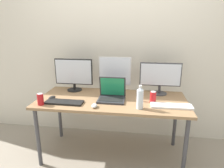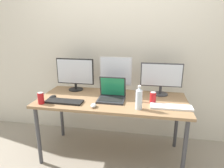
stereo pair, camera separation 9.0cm
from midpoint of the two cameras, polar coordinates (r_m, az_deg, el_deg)
ground_plane at (r=2.67m, az=-1.03°, el=-19.33°), size 16.00×16.00×0.00m
wall_back at (r=2.76m, az=0.77°, el=11.10°), size 7.00×0.08×2.60m
work_desk at (r=2.33m, az=-1.11°, el=-5.70°), size 1.70×0.75×0.74m
monitor_left at (r=2.60m, az=-11.85°, el=2.89°), size 0.49×0.19×0.41m
monitor_center at (r=2.48m, az=-0.27°, el=2.86°), size 0.40×0.20×0.45m
monitor_right at (r=2.47m, az=12.60°, el=2.01°), size 0.49×0.19×0.39m
laptop_silver at (r=2.27m, az=-1.12°, el=-3.07°), size 0.30×0.24×0.26m
keyboard_main at (r=2.26m, az=-14.61°, el=-5.05°), size 0.42×0.15×0.02m
keyboard_aux at (r=2.17m, az=15.47°, el=-6.09°), size 0.43×0.14×0.02m
mouse_by_keyboard at (r=2.09m, az=-6.31°, el=-6.19°), size 0.06×0.10×0.04m
mouse_by_laptop at (r=2.41m, az=-17.78°, el=-3.73°), size 0.09×0.11×0.04m
water_bottle at (r=2.03m, az=6.74°, el=-4.02°), size 0.07×0.07×0.25m
soda_can_near_keyboard at (r=2.27m, az=-20.85°, el=-4.10°), size 0.07×0.07×0.13m
soda_can_by_laptop at (r=2.22m, az=10.49°, el=-3.71°), size 0.07×0.07×0.13m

